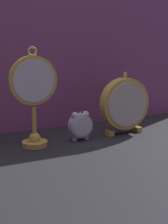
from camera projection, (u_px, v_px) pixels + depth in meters
The scene contains 5 objects.
ground_plane at pixel (96, 150), 1.15m from camera, with size 4.00×4.00×0.00m, color #232328.
fabric_backdrop_drape at pixel (54, 52), 1.37m from camera, with size 1.29×0.01×0.56m, color #8E4C7F.
pocket_watch_on_stand at pixel (34, 96), 1.16m from camera, with size 0.15×0.08×0.31m.
alarm_clock_twin_bell at pixel (80, 124), 1.24m from camera, with size 0.08×0.03×0.10m.
mantel_clock_silver at pixel (125, 104), 1.31m from camera, with size 0.18×0.04×0.22m.
Camera 1 is at (-0.53, -0.96, 0.36)m, focal length 60.00 mm.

